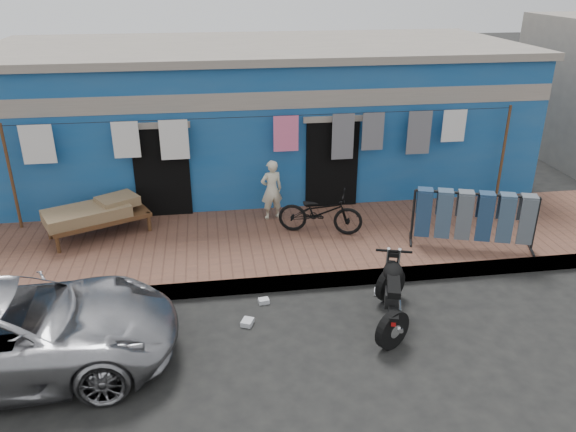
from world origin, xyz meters
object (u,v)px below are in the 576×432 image
Objects in this scene: car at (6,331)px; charpoy at (99,219)px; seated_person at (272,190)px; bicycle at (320,208)px; motorcycle at (392,294)px; jeans_rack at (473,218)px.

car is 2.10× the size of charpoy.
seated_person is 1.17m from bicycle.
seated_person reaches higher than bicycle.
seated_person reaches higher than charpoy.
car is 2.70× the size of motorcycle.
bicycle is 0.70× the size of jeans_rack.
seated_person is at bearing 127.65° from motorcycle.
car is 1.96× the size of jeans_rack.
seated_person is 3.86m from motorcycle.
seated_person is 0.77× the size of bicycle.
car is at bearing -159.60° from motorcycle.
car reaches higher than motorcycle.
seated_person is at bearing -48.41° from car.
bicycle is at bearing -7.03° from charpoy.
motorcycle is 0.78× the size of charpoy.
motorcycle is (1.37, -3.59, -0.36)m from seated_person.
bicycle is 2.84m from motorcycle.
jeans_rack reaches higher than motorcycle.
bicycle is 4.22m from charpoy.
jeans_rack is at bearing 57.64° from motorcycle.
bicycle is 0.75× the size of charpoy.
jeans_rack reaches higher than car.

